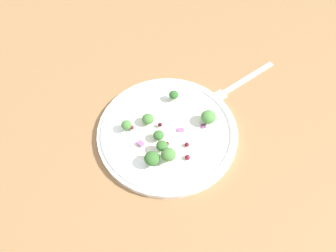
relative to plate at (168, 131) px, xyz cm
name	(u,v)px	position (x,y,z in cm)	size (l,w,h in cm)	color
ground_plane	(166,134)	(-0.56, -0.12, -1.86)	(180.00, 180.00, 2.00)	olive
plate	(168,131)	(0.00, 0.00, 0.00)	(27.83, 27.83, 1.70)	white
dressing_pool	(168,130)	(0.00, 0.00, 0.44)	(16.14, 16.14, 0.20)	white
broccoli_floret_0	(174,95)	(-6.79, 3.80, 2.02)	(2.01, 2.01, 2.04)	#ADD18E
broccoli_floret_1	(152,159)	(5.94, -5.29, 2.20)	(2.85, 2.85, 2.89)	#8EB77A
broccoli_floret_2	(208,117)	(1.02, 8.08, 2.18)	(3.00, 3.00, 3.04)	#9EC684
broccoli_floret_3	(159,135)	(1.42, -2.45, 1.88)	(2.07, 2.07, 2.10)	#8EB77A
broccoli_floret_4	(162,146)	(4.19, -2.75, 2.44)	(2.19, 2.19, 2.22)	#9EC684
broccoli_floret_5	(148,119)	(-2.97, -3.12, 1.79)	(2.36, 2.36, 2.39)	#ADD18E
broccoli_floret_6	(126,125)	(-2.94, -7.52, 1.99)	(2.04, 2.04, 2.07)	#8EB77A
broccoli_floret_7	(168,155)	(6.53, -2.37, 2.77)	(2.69, 2.69, 2.73)	#ADD18E
cranberry_0	(160,125)	(-1.23, -1.22, 1.26)	(0.81, 0.81, 0.81)	#4C0A14
cranberry_1	(132,128)	(-2.45, -6.59, 1.34)	(0.80, 0.80, 0.80)	maroon
cranberry_2	(187,157)	(7.33, 1.10, 1.04)	(0.98, 0.98, 0.98)	maroon
cranberry_3	(167,144)	(3.38, -1.53, 1.29)	(0.83, 0.83, 0.83)	#4C0A14
cranberry_4	(187,145)	(4.75, 2.04, 1.07)	(0.86, 0.86, 0.86)	maroon
onion_bit_0	(141,143)	(1.44, -6.09, 1.04)	(0.92, 1.13, 0.48)	#A35B93
onion_bit_1	(203,126)	(1.75, 6.83, 0.68)	(0.91, 0.86, 0.48)	#934C84
onion_bit_2	(180,130)	(0.96, 2.25, 0.60)	(0.83, 1.38, 0.39)	#A35B93
fork	(239,83)	(-6.90, 19.47, -0.61)	(6.96, 18.36, 0.50)	silver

